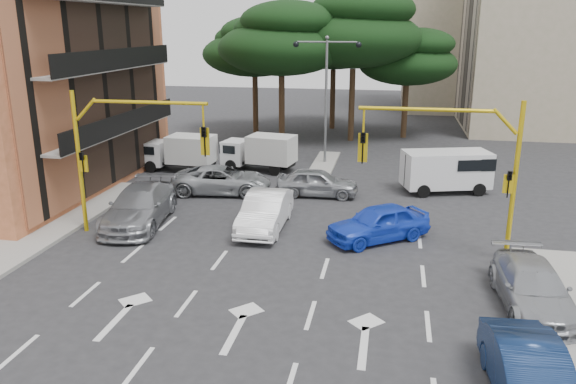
{
  "coord_description": "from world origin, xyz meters",
  "views": [
    {
      "loc": [
        4.18,
        -18.72,
        8.5
      ],
      "look_at": [
        -0.14,
        4.07,
        1.6
      ],
      "focal_mm": 35.0,
      "sensor_mm": 36.0,
      "label": 1
    }
  ],
  "objects_px": {
    "car_silver_cross_a": "(222,180)",
    "car_blue_compact": "(378,223)",
    "box_truck_b": "(259,153)",
    "car_navy_parked": "(530,376)",
    "signal_mast_right": "(465,158)",
    "street_lamp_center": "(326,78)",
    "car_silver_cross_b": "(317,182)",
    "car_white_hatch": "(265,211)",
    "van_white": "(446,171)",
    "car_silver_parked": "(533,288)",
    "car_silver_wagon": "(140,206)",
    "signal_mast_left": "(117,144)",
    "box_truck_a": "(179,153)"
  },
  "relations": [
    {
      "from": "car_silver_wagon",
      "to": "van_white",
      "type": "bearing_deg",
      "value": 22.44
    },
    {
      "from": "car_blue_compact",
      "to": "car_silver_cross_b",
      "type": "bearing_deg",
      "value": 173.63
    },
    {
      "from": "car_silver_cross_a",
      "to": "car_silver_parked",
      "type": "distance_m",
      "value": 16.76
    },
    {
      "from": "signal_mast_right",
      "to": "signal_mast_left",
      "type": "distance_m",
      "value": 13.61
    },
    {
      "from": "signal_mast_left",
      "to": "box_truck_a",
      "type": "xyz_separation_m",
      "value": [
        -1.66,
        10.65,
        -2.79
      ]
    },
    {
      "from": "car_silver_parked",
      "to": "car_white_hatch",
      "type": "bearing_deg",
      "value": 147.8
    },
    {
      "from": "car_silver_cross_a",
      "to": "car_blue_compact",
      "type": "bearing_deg",
      "value": -129.79
    },
    {
      "from": "car_silver_parked",
      "to": "street_lamp_center",
      "type": "bearing_deg",
      "value": 113.12
    },
    {
      "from": "signal_mast_right",
      "to": "car_silver_parked",
      "type": "xyz_separation_m",
      "value": [
        1.9,
        -3.75,
        -3.19
      ]
    },
    {
      "from": "van_white",
      "to": "box_truck_a",
      "type": "relative_size",
      "value": 1.0
    },
    {
      "from": "car_white_hatch",
      "to": "car_silver_wagon",
      "type": "distance_m",
      "value": 5.62
    },
    {
      "from": "signal_mast_left",
      "to": "car_silver_cross_a",
      "type": "bearing_deg",
      "value": 70.73
    },
    {
      "from": "car_blue_compact",
      "to": "street_lamp_center",
      "type": "bearing_deg",
      "value": 160.22
    },
    {
      "from": "signal_mast_right",
      "to": "car_navy_parked",
      "type": "distance_m",
      "value": 9.26
    },
    {
      "from": "car_silver_cross_b",
      "to": "box_truck_a",
      "type": "xyz_separation_m",
      "value": [
        -8.93,
        3.64,
        0.38
      ]
    },
    {
      "from": "van_white",
      "to": "box_truck_b",
      "type": "xyz_separation_m",
      "value": [
        -10.75,
        2.6,
        -0.01
      ]
    },
    {
      "from": "car_silver_cross_b",
      "to": "signal_mast_right",
      "type": "bearing_deg",
      "value": -139.34
    },
    {
      "from": "car_white_hatch",
      "to": "box_truck_b",
      "type": "height_order",
      "value": "box_truck_b"
    },
    {
      "from": "car_blue_compact",
      "to": "car_navy_parked",
      "type": "bearing_deg",
      "value": -15.28
    },
    {
      "from": "box_truck_b",
      "to": "car_silver_parked",
      "type": "bearing_deg",
      "value": -131.4
    },
    {
      "from": "street_lamp_center",
      "to": "signal_mast_right",
      "type": "bearing_deg",
      "value": -64.09
    },
    {
      "from": "car_silver_wagon",
      "to": "car_silver_cross_b",
      "type": "distance_m",
      "value": 9.17
    },
    {
      "from": "car_silver_cross_a",
      "to": "box_truck_b",
      "type": "xyz_separation_m",
      "value": [
        0.8,
        5.05,
        0.39
      ]
    },
    {
      "from": "car_navy_parked",
      "to": "van_white",
      "type": "bearing_deg",
      "value": 87.95
    },
    {
      "from": "street_lamp_center",
      "to": "car_silver_cross_b",
      "type": "bearing_deg",
      "value": -86.18
    },
    {
      "from": "street_lamp_center",
      "to": "car_silver_cross_a",
      "type": "relative_size",
      "value": 1.51
    },
    {
      "from": "car_blue_compact",
      "to": "car_silver_cross_b",
      "type": "height_order",
      "value": "car_blue_compact"
    },
    {
      "from": "car_navy_parked",
      "to": "car_blue_compact",
      "type": "bearing_deg",
      "value": 107.17
    },
    {
      "from": "car_silver_cross_a",
      "to": "van_white",
      "type": "height_order",
      "value": "van_white"
    },
    {
      "from": "signal_mast_left",
      "to": "street_lamp_center",
      "type": "xyz_separation_m",
      "value": [
        6.8,
        14.01,
        1.54
      ]
    },
    {
      "from": "car_blue_compact",
      "to": "car_silver_parked",
      "type": "xyz_separation_m",
      "value": [
        4.91,
        -4.99,
        -0.05
      ]
    },
    {
      "from": "car_white_hatch",
      "to": "car_silver_cross_a",
      "type": "distance_m",
      "value": 5.94
    },
    {
      "from": "car_silver_wagon",
      "to": "car_navy_parked",
      "type": "height_order",
      "value": "car_silver_wagon"
    },
    {
      "from": "street_lamp_center",
      "to": "box_truck_a",
      "type": "xyz_separation_m",
      "value": [
        -8.46,
        -3.36,
        -4.33
      ]
    },
    {
      "from": "signal_mast_left",
      "to": "box_truck_a",
      "type": "bearing_deg",
      "value": 98.85
    },
    {
      "from": "car_silver_parked",
      "to": "box_truck_a",
      "type": "bearing_deg",
      "value": 137.01
    },
    {
      "from": "signal_mast_right",
      "to": "street_lamp_center",
      "type": "xyz_separation_m",
      "value": [
        -6.8,
        14.01,
        1.54
      ]
    },
    {
      "from": "box_truck_a",
      "to": "box_truck_b",
      "type": "relative_size",
      "value": 1.0
    },
    {
      "from": "street_lamp_center",
      "to": "car_white_hatch",
      "type": "bearing_deg",
      "value": -94.97
    },
    {
      "from": "car_navy_parked",
      "to": "car_silver_cross_b",
      "type": "bearing_deg",
      "value": 110.6
    },
    {
      "from": "car_white_hatch",
      "to": "car_silver_cross_b",
      "type": "bearing_deg",
      "value": 73.49
    },
    {
      "from": "car_silver_cross_b",
      "to": "signal_mast_left",
      "type": "bearing_deg",
      "value": 132.49
    },
    {
      "from": "box_truck_b",
      "to": "car_silver_wagon",
      "type": "bearing_deg",
      "value": 173.71
    },
    {
      "from": "signal_mast_left",
      "to": "car_silver_cross_a",
      "type": "relative_size",
      "value": 1.17
    },
    {
      "from": "street_lamp_center",
      "to": "car_navy_parked",
      "type": "height_order",
      "value": "street_lamp_center"
    },
    {
      "from": "car_white_hatch",
      "to": "van_white",
      "type": "xyz_separation_m",
      "value": [
        8.11,
        7.3,
        0.32
      ]
    },
    {
      "from": "signal_mast_right",
      "to": "car_silver_cross_b",
      "type": "distance_m",
      "value": 9.97
    },
    {
      "from": "box_truck_a",
      "to": "signal_mast_left",
      "type": "bearing_deg",
      "value": -168.16
    },
    {
      "from": "signal_mast_left",
      "to": "car_blue_compact",
      "type": "relative_size",
      "value": 1.38
    },
    {
      "from": "car_blue_compact",
      "to": "signal_mast_left",
      "type": "bearing_deg",
      "value": -119.64
    }
  ]
}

